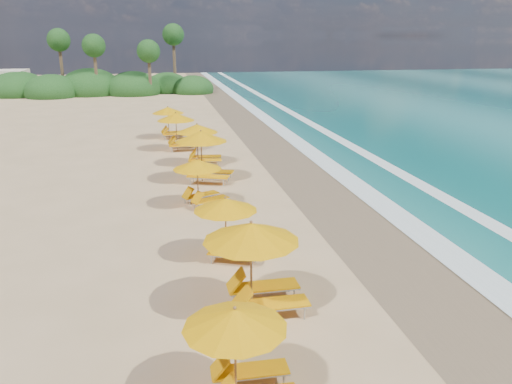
% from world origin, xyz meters
% --- Properties ---
extents(ground, '(160.00, 160.00, 0.00)m').
position_xyz_m(ground, '(0.00, 0.00, 0.00)').
color(ground, tan).
rests_on(ground, ground).
extents(wet_sand, '(4.00, 160.00, 0.01)m').
position_xyz_m(wet_sand, '(4.00, 0.00, 0.01)').
color(wet_sand, '#7A6449').
rests_on(wet_sand, ground).
extents(surf_foam, '(4.00, 160.00, 0.01)m').
position_xyz_m(surf_foam, '(6.70, 0.00, 0.03)').
color(surf_foam, white).
rests_on(surf_foam, ground).
extents(station_2, '(2.16, 1.99, 1.99)m').
position_xyz_m(station_2, '(-2.04, -9.26, 1.12)').
color(station_2, olive).
rests_on(station_2, ground).
extents(station_3, '(2.60, 2.40, 2.42)m').
position_xyz_m(station_3, '(-1.12, -6.09, 1.35)').
color(station_3, olive).
rests_on(station_3, ground).
extents(station_4, '(2.62, 2.60, 2.00)m').
position_xyz_m(station_4, '(-1.36, -2.87, 1.12)').
color(station_4, olive).
rests_on(station_4, ground).
extents(station_5, '(2.63, 2.61, 2.00)m').
position_xyz_m(station_5, '(-1.80, 2.43, 1.12)').
color(station_5, olive).
rests_on(station_5, ground).
extents(station_6, '(3.21, 3.16, 2.49)m').
position_xyz_m(station_6, '(-1.27, 5.93, 1.39)').
color(station_6, olive).
rests_on(station_6, ground).
extents(station_7, '(2.60, 2.45, 2.25)m').
position_xyz_m(station_7, '(-1.20, 9.28, 1.26)').
color(station_7, olive).
rests_on(station_7, ground).
extents(station_8, '(2.52, 2.34, 2.31)m').
position_xyz_m(station_8, '(-2.14, 13.21, 1.29)').
color(station_8, olive).
rests_on(station_8, ground).
extents(station_9, '(2.48, 2.33, 2.17)m').
position_xyz_m(station_9, '(-2.52, 17.08, 1.22)').
color(station_9, olive).
rests_on(station_9, ground).
extents(treeline, '(25.80, 8.80, 9.74)m').
position_xyz_m(treeline, '(-9.94, 45.51, 1.00)').
color(treeline, '#163D14').
rests_on(treeline, ground).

